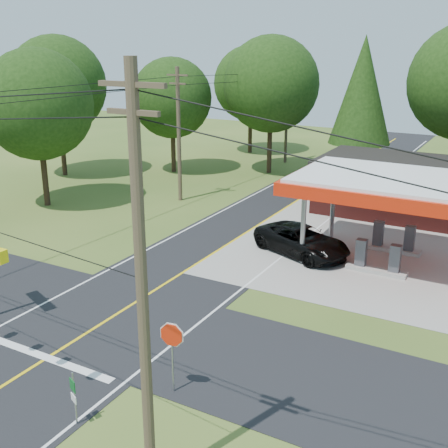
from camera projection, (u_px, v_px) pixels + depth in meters
The scene contains 13 objects.
ground at pixel (108, 320), 24.87m from camera, with size 120.00×120.00×0.00m, color #3C591F.
main_highway at pixel (108, 320), 24.86m from camera, with size 8.00×120.00×0.02m, color black.
cross_road at pixel (108, 320), 24.86m from camera, with size 70.00×7.00×0.02m, color black.
lane_center_yellow at pixel (108, 320), 24.86m from camera, with size 0.15×110.00×0.00m, color yellow.
gas_canopy at pixel (392, 187), 30.16m from camera, with size 10.60×7.40×4.88m.
convenience_store at pixel (438, 191), 38.72m from camera, with size 16.40×7.55×3.80m.
utility_pole_near_right at pixel (142, 292), 13.73m from camera, with size 1.80×0.30×11.50m.
utility_pole_far_left at pixel (179, 133), 41.88m from camera, with size 1.80×0.30×10.00m.
utility_pole_north at pixel (287, 115), 55.43m from camera, with size 0.30×0.30×9.50m.
treeline_backdrop at pixel (320, 101), 42.07m from camera, with size 70.27×51.59×13.30m.
suv_car at pixel (302, 241), 32.26m from camera, with size 5.93×5.93×1.65m, color black.
octagonal_stop_sign at pixel (172, 340), 19.17m from camera, with size 0.93×0.17×2.73m.
route_sign_post at pixel (74, 395), 17.76m from camera, with size 0.37×0.19×1.93m.
Camera 1 is at (15.35, -16.96, 11.82)m, focal length 45.00 mm.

